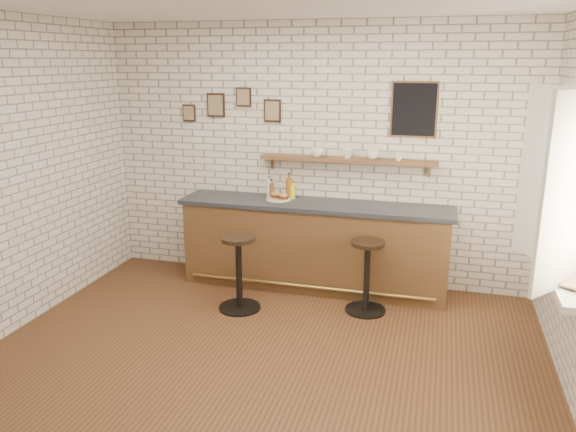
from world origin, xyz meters
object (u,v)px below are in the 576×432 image
at_px(bar_counter, 314,245).
at_px(shelf_cup_a, 317,152).
at_px(book_upper, 564,280).
at_px(bitters_bottle_amber, 289,188).
at_px(ciabatta_sandwich, 279,196).
at_px(condiment_bottle_yellow, 293,191).
at_px(shelf_cup_c, 372,155).
at_px(bar_stool_left, 239,271).
at_px(shelf_cup_d, 399,157).
at_px(bitters_bottle_brown, 271,190).
at_px(bar_stool_right, 367,274).
at_px(bitters_bottle_white, 269,189).
at_px(sandwich_plate, 279,199).
at_px(shelf_cup_b, 348,154).
at_px(book_lower, 564,284).

bearing_deg(bar_counter, shelf_cup_a, 98.14).
bearing_deg(book_upper, bitters_bottle_amber, -176.91).
xyz_separation_m(bar_counter, shelf_cup_a, (-0.03, 0.20, 1.05)).
height_order(bar_counter, ciabatta_sandwich, ciabatta_sandwich).
relative_size(condiment_bottle_yellow, shelf_cup_a, 1.50).
xyz_separation_m(bar_counter, shelf_cup_c, (0.60, 0.20, 1.04)).
xyz_separation_m(bar_stool_left, shelf_cup_d, (1.52, 1.01, 1.11)).
bearing_deg(bitters_bottle_brown, shelf_cup_c, 3.47).
height_order(bar_stool_left, bar_stool_right, bar_stool_left).
relative_size(bitters_bottle_brown, condiment_bottle_yellow, 1.08).
bearing_deg(bitters_bottle_white, bitters_bottle_amber, 0.00).
distance_m(sandwich_plate, shelf_cup_b, 0.95).
distance_m(shelf_cup_d, book_upper, 2.38).
bearing_deg(book_lower, sandwich_plate, 130.85).
relative_size(bar_counter, bar_stool_right, 3.99).
bearing_deg(shelf_cup_c, bar_counter, 109.59).
xyz_separation_m(bitters_bottle_amber, condiment_bottle_yellow, (0.05, -0.00, -0.04)).
relative_size(ciabatta_sandwich, bar_stool_right, 0.30).
bearing_deg(bitters_bottle_white, shelf_cup_d, 2.73).
bearing_deg(ciabatta_sandwich, book_lower, -31.54).
bearing_deg(bar_stool_right, book_upper, -34.39).
xyz_separation_m(shelf_cup_d, book_upper, (1.41, -1.83, -0.58)).
bearing_deg(shelf_cup_a, bar_stool_right, -68.24).
height_order(bitters_bottle_amber, book_lower, bitters_bottle_amber).
bearing_deg(shelf_cup_c, condiment_bottle_yellow, 95.56).
xyz_separation_m(ciabatta_sandwich, bar_stool_right, (1.10, -0.54, -0.64)).
xyz_separation_m(bar_stool_left, shelf_cup_c, (1.23, 1.01, 1.12)).
distance_m(shelf_cup_a, book_lower, 3.04).
relative_size(bar_stool_right, book_upper, 3.34).
distance_m(ciabatta_sandwich, bitters_bottle_brown, 0.17).
height_order(condiment_bottle_yellow, book_lower, condiment_bottle_yellow).
distance_m(condiment_bottle_yellow, book_upper, 3.14).
distance_m(bitters_bottle_brown, shelf_cup_d, 1.51).
height_order(bar_stool_left, shelf_cup_c, shelf_cup_c).
height_order(bitters_bottle_white, condiment_bottle_yellow, bitters_bottle_white).
distance_m(shelf_cup_c, shelf_cup_d, 0.29).
xyz_separation_m(bar_stool_right, book_upper, (1.62, -1.11, 0.55)).
height_order(bitters_bottle_brown, shelf_cup_a, shelf_cup_a).
height_order(shelf_cup_b, book_lower, shelf_cup_b).
bearing_deg(bar_counter, bitters_bottle_white, 167.31).
height_order(ciabatta_sandwich, bar_stool_right, ciabatta_sandwich).
bearing_deg(book_lower, bar_counter, 126.67).
bearing_deg(bar_stool_left, bar_counter, 52.15).
xyz_separation_m(ciabatta_sandwich, shelf_cup_c, (1.03, 0.18, 0.49)).
distance_m(ciabatta_sandwich, shelf_cup_b, 0.92).
relative_size(ciabatta_sandwich, book_lower, 0.97).
bearing_deg(shelf_cup_a, book_lower, -61.35).
distance_m(bitters_bottle_amber, bar_stool_right, 1.40).
bearing_deg(sandwich_plate, bar_stool_left, -103.05).
distance_m(bitters_bottle_amber, shelf_cup_d, 1.30).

